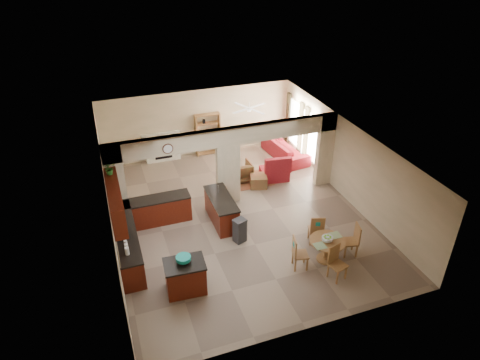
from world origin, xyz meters
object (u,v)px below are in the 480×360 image
object	(u,v)px
dining_table	(327,247)
sofa	(285,149)
kitchen_island	(185,277)
armchair	(241,171)

from	to	relation	value
dining_table	sofa	world-z (taller)	sofa
kitchen_island	armchair	size ratio (longest dim) A/B	1.38
dining_table	armchair	size ratio (longest dim) A/B	1.28
dining_table	armchair	bearing A→B (deg)	98.67
kitchen_island	armchair	xyz separation A→B (m)	(3.32, 5.01, -0.10)
kitchen_island	sofa	xyz separation A→B (m)	(5.72, 6.19, -0.10)
dining_table	sofa	size ratio (longest dim) A/B	0.41
armchair	dining_table	bearing A→B (deg)	97.31
kitchen_island	sofa	bearing A→B (deg)	50.99
kitchen_island	armchair	bearing A→B (deg)	60.21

